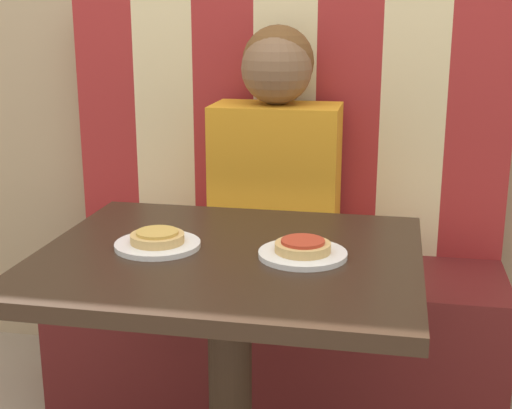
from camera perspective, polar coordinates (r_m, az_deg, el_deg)
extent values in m
cube|color=#5B1919|center=(2.30, 1.51, -10.05)|extent=(1.38, 0.47, 0.46)
cube|color=maroon|center=(2.46, -11.41, 6.59)|extent=(0.20, 0.09, 0.79)
cube|color=beige|center=(2.39, -7.01, 6.54)|extent=(0.20, 0.09, 0.79)
cube|color=maroon|center=(2.33, -2.39, 6.44)|extent=(0.20, 0.09, 0.79)
cube|color=beige|center=(2.30, 2.42, 6.30)|extent=(0.20, 0.09, 0.79)
cube|color=maroon|center=(2.28, 7.35, 6.10)|extent=(0.20, 0.09, 0.79)
cube|color=beige|center=(2.27, 12.34, 5.86)|extent=(0.20, 0.09, 0.79)
cube|color=maroon|center=(2.28, 17.30, 5.57)|extent=(0.20, 0.09, 0.79)
cube|color=black|center=(1.57, -2.18, -4.42)|extent=(0.83, 0.71, 0.03)
cylinder|color=black|center=(1.72, -2.06, -15.55)|extent=(0.10, 0.10, 0.67)
cube|color=orange|center=(2.14, 1.60, 1.53)|extent=(0.37, 0.21, 0.49)
sphere|color=brown|center=(2.09, 1.67, 10.81)|extent=(0.21, 0.21, 0.21)
sphere|color=brown|center=(2.11, 1.79, 11.36)|extent=(0.21, 0.21, 0.21)
cylinder|color=white|center=(1.60, -7.89, -3.23)|extent=(0.19, 0.19, 0.01)
cylinder|color=white|center=(1.53, 3.75, -4.00)|extent=(0.19, 0.19, 0.01)
cylinder|color=tan|center=(1.60, -7.91, -2.69)|extent=(0.12, 0.12, 0.02)
cylinder|color=gold|center=(1.59, -7.92, -2.24)|extent=(0.09, 0.09, 0.01)
cylinder|color=tan|center=(1.53, 3.76, -3.44)|extent=(0.12, 0.12, 0.02)
cylinder|color=#B73823|center=(1.52, 3.77, -2.97)|extent=(0.09, 0.09, 0.01)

